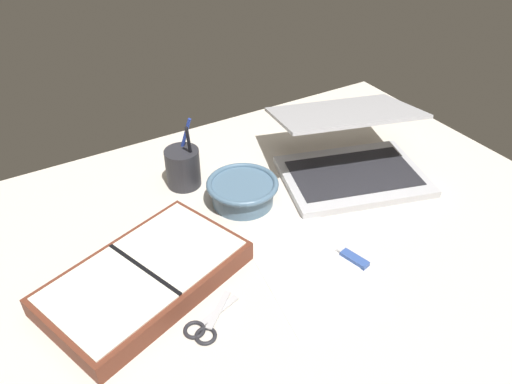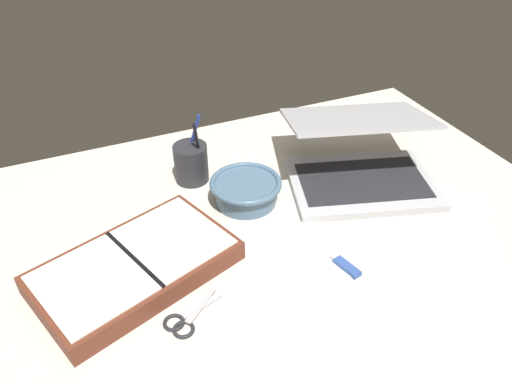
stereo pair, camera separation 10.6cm
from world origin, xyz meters
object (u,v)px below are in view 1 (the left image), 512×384
at_px(planner, 145,277).
at_px(pen_cup, 183,167).
at_px(bowl, 243,191).
at_px(scissors, 204,327).
at_px(laptop, 350,154).

bearing_deg(planner, pen_cup, 33.84).
height_order(bowl, scissors, bowl).
height_order(laptop, bowl, laptop).
height_order(pen_cup, scissors, pen_cup).
relative_size(laptop, scissors, 3.53).
bearing_deg(scissors, planner, 80.36).
bearing_deg(bowl, laptop, -5.28).
bearing_deg(planner, laptop, -9.12).
height_order(pen_cup, planner, pen_cup).
distance_m(planner, scissors, 0.16).
relative_size(bowl, scissors, 1.38).
bearing_deg(scissors, bowl, 21.66).
height_order(planner, scissors, planner).
bearing_deg(laptop, pen_cup, 173.10).
height_order(laptop, planner, laptop).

